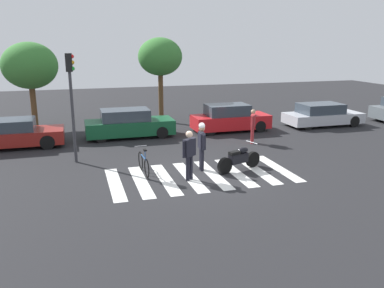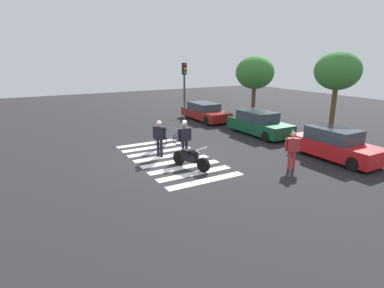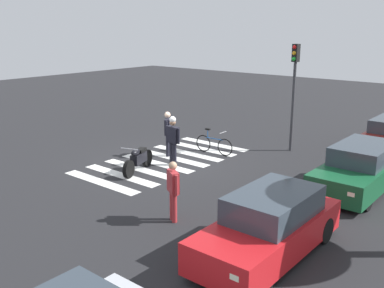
{
  "view_description": "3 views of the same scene",
  "coord_description": "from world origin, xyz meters",
  "px_view_note": "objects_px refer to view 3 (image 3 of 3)",
  "views": [
    {
      "loc": [
        -4.32,
        -13.25,
        4.8
      ],
      "look_at": [
        0.07,
        1.45,
        0.84
      ],
      "focal_mm": 37.24,
      "sensor_mm": 36.0,
      "label": 1
    },
    {
      "loc": [
        12.83,
        -6.11,
        4.71
      ],
      "look_at": [
        0.84,
        0.66,
        0.85
      ],
      "focal_mm": 29.15,
      "sensor_mm": 36.0,
      "label": 2
    },
    {
      "loc": [
        11.93,
        11.18,
        5.05
      ],
      "look_at": [
        -0.17,
        1.22,
        0.84
      ],
      "focal_mm": 41.23,
      "sensor_mm": 36.0,
      "label": 3
    }
  ],
  "objects_px": {
    "leaning_bicycle": "(214,144)",
    "pedestrian_bystander": "(173,188)",
    "car_green_compact": "(361,168)",
    "traffic_light_pole": "(294,81)",
    "officer_by_motorcycle": "(173,137)",
    "officer_on_foot": "(168,131)",
    "car_red_convertible": "(269,226)",
    "police_motorcycle": "(138,159)"
  },
  "relations": [
    {
      "from": "officer_on_foot",
      "to": "officer_by_motorcycle",
      "type": "height_order",
      "value": "officer_by_motorcycle"
    },
    {
      "from": "leaning_bicycle",
      "to": "officer_on_foot",
      "type": "height_order",
      "value": "officer_on_foot"
    },
    {
      "from": "police_motorcycle",
      "to": "car_green_compact",
      "type": "distance_m",
      "value": 7.47
    },
    {
      "from": "officer_by_motorcycle",
      "to": "officer_on_foot",
      "type": "bearing_deg",
      "value": -128.68
    },
    {
      "from": "officer_by_motorcycle",
      "to": "traffic_light_pole",
      "type": "relative_size",
      "value": 0.43
    },
    {
      "from": "officer_on_foot",
      "to": "car_green_compact",
      "type": "xyz_separation_m",
      "value": [
        -1.14,
        7.23,
        -0.35
      ]
    },
    {
      "from": "police_motorcycle",
      "to": "officer_by_motorcycle",
      "type": "distance_m",
      "value": 1.57
    },
    {
      "from": "police_motorcycle",
      "to": "pedestrian_bystander",
      "type": "distance_m",
      "value": 4.39
    },
    {
      "from": "officer_on_foot",
      "to": "traffic_light_pole",
      "type": "xyz_separation_m",
      "value": [
        -3.82,
        3.42,
        1.88
      ]
    },
    {
      "from": "leaning_bicycle",
      "to": "car_green_compact",
      "type": "xyz_separation_m",
      "value": [
        0.29,
        6.0,
        0.3
      ]
    },
    {
      "from": "officer_on_foot",
      "to": "pedestrian_bystander",
      "type": "height_order",
      "value": "officer_on_foot"
    },
    {
      "from": "traffic_light_pole",
      "to": "car_red_convertible",
      "type": "bearing_deg",
      "value": 24.17
    },
    {
      "from": "officer_on_foot",
      "to": "officer_by_motorcycle",
      "type": "distance_m",
      "value": 1.24
    },
    {
      "from": "officer_by_motorcycle",
      "to": "car_green_compact",
      "type": "bearing_deg",
      "value": 106.96
    },
    {
      "from": "leaning_bicycle",
      "to": "car_red_convertible",
      "type": "bearing_deg",
      "value": 45.34
    },
    {
      "from": "pedestrian_bystander",
      "to": "traffic_light_pole",
      "type": "bearing_deg",
      "value": -174.32
    },
    {
      "from": "pedestrian_bystander",
      "to": "car_green_compact",
      "type": "bearing_deg",
      "value": 151.72
    },
    {
      "from": "police_motorcycle",
      "to": "car_green_compact",
      "type": "bearing_deg",
      "value": 116.02
    },
    {
      "from": "police_motorcycle",
      "to": "officer_on_foot",
      "type": "bearing_deg",
      "value": -166.26
    },
    {
      "from": "police_motorcycle",
      "to": "leaning_bicycle",
      "type": "distance_m",
      "value": 3.63
    },
    {
      "from": "pedestrian_bystander",
      "to": "officer_by_motorcycle",
      "type": "bearing_deg",
      "value": -138.07
    },
    {
      "from": "car_green_compact",
      "to": "leaning_bicycle",
      "type": "bearing_deg",
      "value": -92.72
    },
    {
      "from": "car_red_convertible",
      "to": "officer_by_motorcycle",
      "type": "bearing_deg",
      "value": -120.47
    },
    {
      "from": "leaning_bicycle",
      "to": "pedestrian_bystander",
      "type": "xyz_separation_m",
      "value": [
        5.84,
        3.01,
        0.56
      ]
    },
    {
      "from": "police_motorcycle",
      "to": "leaning_bicycle",
      "type": "xyz_separation_m",
      "value": [
        -3.56,
        0.7,
        -0.07
      ]
    },
    {
      "from": "traffic_light_pole",
      "to": "police_motorcycle",
      "type": "bearing_deg",
      "value": -25.94
    },
    {
      "from": "pedestrian_bystander",
      "to": "car_red_convertible",
      "type": "bearing_deg",
      "value": 90.69
    },
    {
      "from": "car_green_compact",
      "to": "traffic_light_pole",
      "type": "height_order",
      "value": "traffic_light_pole"
    },
    {
      "from": "pedestrian_bystander",
      "to": "car_green_compact",
      "type": "distance_m",
      "value": 6.31
    },
    {
      "from": "leaning_bicycle",
      "to": "officer_on_foot",
      "type": "bearing_deg",
      "value": -40.73
    },
    {
      "from": "officer_on_foot",
      "to": "officer_by_motorcycle",
      "type": "xyz_separation_m",
      "value": [
        0.77,
        0.96,
        0.05
      ]
    },
    {
      "from": "leaning_bicycle",
      "to": "officer_by_motorcycle",
      "type": "height_order",
      "value": "officer_by_motorcycle"
    },
    {
      "from": "officer_on_foot",
      "to": "car_red_convertible",
      "type": "relative_size",
      "value": 0.42
    },
    {
      "from": "car_green_compact",
      "to": "car_red_convertible",
      "type": "relative_size",
      "value": 1.06
    },
    {
      "from": "leaning_bicycle",
      "to": "car_red_convertible",
      "type": "relative_size",
      "value": 0.42
    },
    {
      "from": "leaning_bicycle",
      "to": "pedestrian_bystander",
      "type": "bearing_deg",
      "value": 27.28
    },
    {
      "from": "officer_on_foot",
      "to": "traffic_light_pole",
      "type": "bearing_deg",
      "value": 138.19
    },
    {
      "from": "leaning_bicycle",
      "to": "officer_on_foot",
      "type": "distance_m",
      "value": 1.99
    },
    {
      "from": "leaning_bicycle",
      "to": "traffic_light_pole",
      "type": "distance_m",
      "value": 4.12
    },
    {
      "from": "car_green_compact",
      "to": "traffic_light_pole",
      "type": "relative_size",
      "value": 1.02
    },
    {
      "from": "pedestrian_bystander",
      "to": "traffic_light_pole",
      "type": "xyz_separation_m",
      "value": [
        -8.24,
        -0.82,
        1.98
      ]
    },
    {
      "from": "officer_by_motorcycle",
      "to": "traffic_light_pole",
      "type": "bearing_deg",
      "value": 151.87
    }
  ]
}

